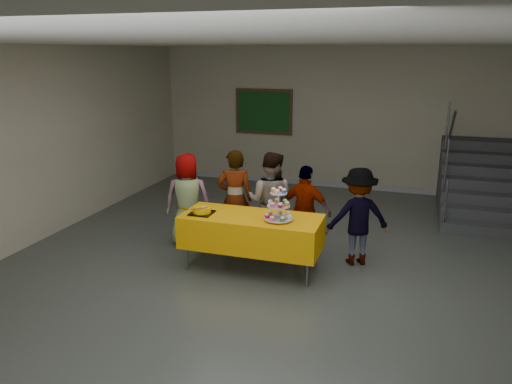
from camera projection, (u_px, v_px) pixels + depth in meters
room_shell at (280, 119)px, 5.88m from camera, size 10.00×10.04×3.02m
bake_table at (251, 231)px, 6.74m from camera, size 1.88×0.78×0.77m
cupcake_stand at (279, 208)px, 6.45m from camera, size 0.38×0.38×0.44m
bear_cake at (202, 209)px, 6.76m from camera, size 0.32×0.36×0.12m
schoolchild_a at (188, 199)px, 7.62m from camera, size 0.80×0.64×1.43m
schoolchild_b at (235, 199)px, 7.51m from camera, size 0.63×0.50×1.51m
schoolchild_c at (271, 202)px, 7.39m from camera, size 0.75×0.59×1.50m
schoolchild_d at (306, 211)px, 7.22m from camera, size 0.83×0.47×1.34m
schoolchild_e at (358, 217)px, 6.90m from camera, size 1.02×0.82×1.38m
staircase at (476, 185)px, 9.30m from camera, size 1.30×2.40×2.04m
noticeboard at (264, 112)px, 11.06m from camera, size 1.30×0.05×1.00m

